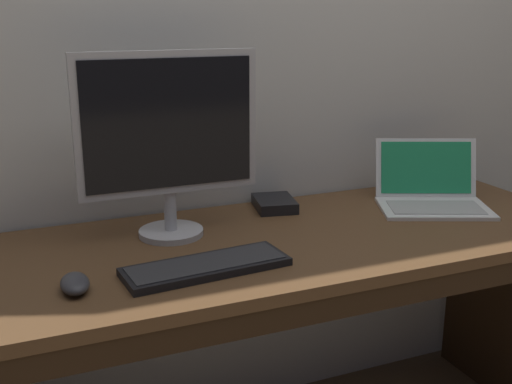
# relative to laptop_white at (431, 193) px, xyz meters

# --- Properties ---
(back_wall) EXTENTS (4.68, 0.04, 2.63)m
(back_wall) POSITION_rel_laptop_white_xyz_m (-0.52, 0.30, 0.51)
(back_wall) COLOR silver
(back_wall) RESTS_ON ground
(desk) EXTENTS (1.77, 0.69, 0.76)m
(desk) POSITION_rel_laptop_white_xyz_m (-0.52, -0.09, -0.27)
(desk) COLOR brown
(desk) RESTS_ON ground
(laptop_white) EXTENTS (0.42, 0.39, 0.20)m
(laptop_white) POSITION_rel_laptop_white_xyz_m (0.00, 0.00, 0.00)
(laptop_white) COLOR white
(laptop_white) RESTS_ON desk
(external_monitor) EXTENTS (0.50, 0.18, 0.52)m
(external_monitor) POSITION_rel_laptop_white_xyz_m (-0.86, 0.04, 0.24)
(external_monitor) COLOR #B7B7BC
(external_monitor) RESTS_ON desk
(wired_keyboard) EXTENTS (0.42, 0.17, 0.02)m
(wired_keyboard) POSITION_rel_laptop_white_xyz_m (-0.85, -0.23, -0.03)
(wired_keyboard) COLOR black
(wired_keyboard) RESTS_ON desk
(computer_mouse) EXTENTS (0.07, 0.11, 0.04)m
(computer_mouse) POSITION_rel_laptop_white_xyz_m (-1.16, -0.22, -0.02)
(computer_mouse) COLOR #38383D
(computer_mouse) RESTS_ON desk
(external_drive_box) EXTENTS (0.15, 0.18, 0.03)m
(external_drive_box) POSITION_rel_laptop_white_xyz_m (-0.48, 0.17, -0.03)
(external_drive_box) COLOR black
(external_drive_box) RESTS_ON desk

